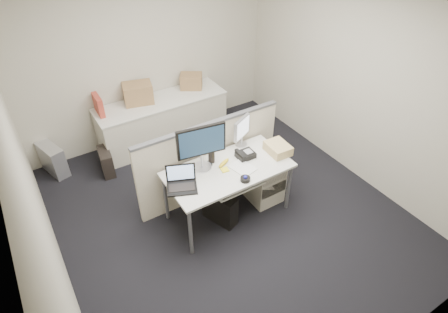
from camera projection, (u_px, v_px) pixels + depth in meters
floor at (228, 212)px, 4.86m from camera, size 4.00×4.50×0.01m
wall_back at (147, 55)px, 5.55m from camera, size 4.00×0.02×2.70m
wall_front at (408, 277)px, 2.52m from camera, size 4.00×0.02×2.70m
wall_left at (32, 191)px, 3.20m from camera, size 0.02×4.50×2.70m
wall_right at (358, 81)px, 4.88m from camera, size 0.02×4.50×2.70m
desk at (228, 173)px, 4.45m from camera, size 1.50×0.75×0.73m
keyboard_tray at (237, 184)px, 4.36m from camera, size 0.62×0.32×0.02m
drawer_pedestal at (261, 176)px, 4.93m from camera, size 0.40×0.55×0.65m
cubicle_partition at (210, 161)px, 4.82m from camera, size 2.00×0.06×1.10m
back_counter at (163, 121)px, 5.94m from camera, size 2.00×0.60×0.72m
monitor_main at (202, 148)px, 4.26m from camera, size 0.60×0.31×0.58m
monitor_small at (242, 132)px, 4.68m from camera, size 0.36×0.28×0.39m
laptop at (181, 180)px, 4.07m from camera, size 0.40×0.36×0.25m
trackball at (245, 179)px, 4.23m from camera, size 0.14×0.14×0.04m
desk_phone at (245, 155)px, 4.57m from camera, size 0.22×0.18×0.07m
paper_stack at (243, 168)px, 4.42m from camera, size 0.28×0.33×0.01m
sticky_pad at (225, 170)px, 4.39m from camera, size 0.10×0.10×0.01m
travel_mug at (211, 156)px, 4.47m from camera, size 0.08×0.08×0.17m
banana at (224, 163)px, 4.47m from camera, size 0.20×0.13×0.04m
cellphone at (209, 164)px, 4.48m from camera, size 0.05×0.09×0.01m
manila_folders at (278, 148)px, 4.64m from camera, size 0.26×0.33×0.12m
keyboard at (235, 186)px, 4.30m from camera, size 0.49×0.22×0.03m
pc_tower_desk at (220, 208)px, 4.64m from camera, size 0.32×0.48×0.41m
pc_tower_spare_dark at (106, 162)px, 5.40m from camera, size 0.21×0.41×0.37m
pc_tower_spare_silver at (53, 159)px, 5.37m from camera, size 0.32×0.52×0.45m
cardboard_box_left at (138, 94)px, 5.58m from camera, size 0.49×0.41×0.32m
cardboard_box_right at (191, 82)px, 5.98m from camera, size 0.43×0.40×0.24m
red_binder at (99, 106)px, 5.32m from camera, size 0.08×0.32×0.30m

